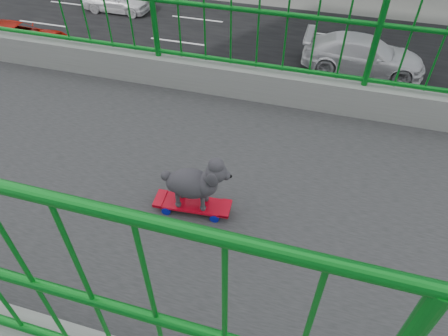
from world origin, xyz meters
name	(u,v)px	position (x,y,z in m)	size (l,w,h in m)	color
road	(331,97)	(-13.00, 0.00, 0.01)	(18.00, 90.00, 0.02)	black
footbridge	(310,335)	(0.00, 0.00, 5.22)	(3.00, 24.00, 7.00)	#2D2D2F
railing	(354,201)	(0.00, 0.00, 7.21)	(3.00, 24.00, 1.42)	gray
skateboard	(193,205)	(0.20, -1.09, 7.06)	(0.21, 0.56, 0.07)	red
poodle	(194,182)	(0.20, -1.06, 7.29)	(0.23, 0.49, 0.41)	#29272B
car_1	(261,128)	(-9.20, -2.21, 0.68)	(1.44, 4.12, 1.36)	black
car_2	(15,42)	(-12.40, -14.76, 0.78)	(2.58, 5.59, 1.55)	#B51207
car_3	(364,55)	(-15.60, 1.06, 0.78)	(2.19, 5.38, 1.56)	silver
car_4	(116,0)	(-18.80, -12.86, 0.68)	(1.59, 3.96, 1.35)	silver
car_6	(133,105)	(-9.20, -7.14, 0.71)	(2.35, 5.09, 1.42)	gray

